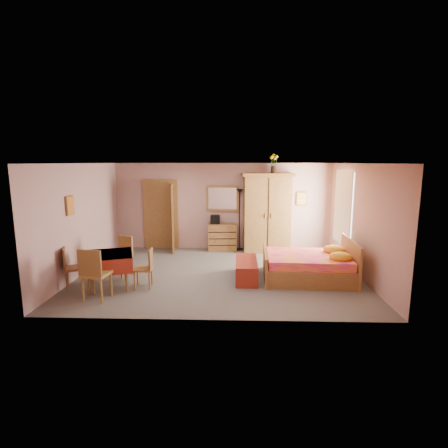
{
  "coord_description": "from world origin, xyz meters",
  "views": [
    {
      "loc": [
        0.38,
        -8.01,
        2.63
      ],
      "look_at": [
        0.1,
        0.3,
        1.15
      ],
      "focal_mm": 28.0,
      "sensor_mm": 36.0,
      "label": 1
    }
  ],
  "objects_px": {
    "floor_lamp": "(239,220)",
    "sunflower_vase": "(274,163)",
    "chair_south": "(96,273)",
    "stereo": "(215,219)",
    "chest_of_drawers": "(222,237)",
    "chair_west": "(75,267)",
    "bench": "(246,269)",
    "wall_mirror": "(222,198)",
    "dining_table": "(108,271)",
    "bed": "(307,259)",
    "wardrobe": "(267,213)",
    "chair_north": "(120,257)",
    "chair_east": "(143,268)"
  },
  "relations": [
    {
      "from": "wardrobe",
      "to": "bed",
      "type": "bearing_deg",
      "value": -77.15
    },
    {
      "from": "sunflower_vase",
      "to": "dining_table",
      "type": "xyz_separation_m",
      "value": [
        -3.78,
        -3.28,
        -2.23
      ]
    },
    {
      "from": "floor_lamp",
      "to": "dining_table",
      "type": "relative_size",
      "value": 1.85
    },
    {
      "from": "chair_east",
      "to": "chest_of_drawers",
      "type": "bearing_deg",
      "value": -29.76
    },
    {
      "from": "chair_south",
      "to": "sunflower_vase",
      "type": "bearing_deg",
      "value": 54.45
    },
    {
      "from": "wall_mirror",
      "to": "dining_table",
      "type": "xyz_separation_m",
      "value": [
        -2.3,
        -3.46,
        -1.19
      ]
    },
    {
      "from": "stereo",
      "to": "bench",
      "type": "relative_size",
      "value": 0.22
    },
    {
      "from": "bench",
      "to": "chair_south",
      "type": "bearing_deg",
      "value": -156.32
    },
    {
      "from": "stereo",
      "to": "sunflower_vase",
      "type": "xyz_separation_m",
      "value": [
        1.7,
        -0.03,
        1.66
      ]
    },
    {
      "from": "wardrobe",
      "to": "dining_table",
      "type": "distance_m",
      "value": 4.88
    },
    {
      "from": "chest_of_drawers",
      "to": "sunflower_vase",
      "type": "height_order",
      "value": "sunflower_vase"
    },
    {
      "from": "chair_south",
      "to": "chest_of_drawers",
      "type": "bearing_deg",
      "value": 67.97
    },
    {
      "from": "chest_of_drawers",
      "to": "wardrobe",
      "type": "xyz_separation_m",
      "value": [
        1.31,
        -0.06,
        0.76
      ]
    },
    {
      "from": "floor_lamp",
      "to": "chair_west",
      "type": "relative_size",
      "value": 2.1
    },
    {
      "from": "sunflower_vase",
      "to": "bed",
      "type": "height_order",
      "value": "sunflower_vase"
    },
    {
      "from": "wardrobe",
      "to": "chair_north",
      "type": "height_order",
      "value": "wardrobe"
    },
    {
      "from": "chair_west",
      "to": "wall_mirror",
      "type": "bearing_deg",
      "value": 115.52
    },
    {
      "from": "chest_of_drawers",
      "to": "chair_west",
      "type": "bearing_deg",
      "value": -135.29
    },
    {
      "from": "chair_east",
      "to": "chair_west",
      "type": "bearing_deg",
      "value": 87.96
    },
    {
      "from": "bed",
      "to": "wall_mirror",
      "type": "bearing_deg",
      "value": 129.13
    },
    {
      "from": "bed",
      "to": "chair_south",
      "type": "distance_m",
      "value": 4.51
    },
    {
      "from": "stereo",
      "to": "wardrobe",
      "type": "relative_size",
      "value": 0.12
    },
    {
      "from": "stereo",
      "to": "chair_north",
      "type": "xyz_separation_m",
      "value": [
        -2.07,
        -2.54,
        -0.47
      ]
    },
    {
      "from": "wardrobe",
      "to": "chair_east",
      "type": "xyz_separation_m",
      "value": [
        -2.86,
        -3.18,
        -0.74
      ]
    },
    {
      "from": "chest_of_drawers",
      "to": "bench",
      "type": "bearing_deg",
      "value": -79.12
    },
    {
      "from": "stereo",
      "to": "bed",
      "type": "xyz_separation_m",
      "value": [
        2.25,
        -2.62,
        -0.47
      ]
    },
    {
      "from": "wardrobe",
      "to": "dining_table",
      "type": "xyz_separation_m",
      "value": [
        -3.61,
        -3.19,
        -0.79
      ]
    },
    {
      "from": "bench",
      "to": "chair_west",
      "type": "bearing_deg",
      "value": -169.28
    },
    {
      "from": "wardrobe",
      "to": "bench",
      "type": "height_order",
      "value": "wardrobe"
    },
    {
      "from": "chest_of_drawers",
      "to": "chair_west",
      "type": "height_order",
      "value": "chair_west"
    },
    {
      "from": "floor_lamp",
      "to": "chest_of_drawers",
      "type": "bearing_deg",
      "value": -174.52
    },
    {
      "from": "chest_of_drawers",
      "to": "chair_east",
      "type": "height_order",
      "value": "chair_east"
    },
    {
      "from": "chair_south",
      "to": "wardrobe",
      "type": "bearing_deg",
      "value": 55.19
    },
    {
      "from": "wall_mirror",
      "to": "stereo",
      "type": "height_order",
      "value": "wall_mirror"
    },
    {
      "from": "wall_mirror",
      "to": "stereo",
      "type": "xyz_separation_m",
      "value": [
        -0.21,
        -0.15,
        -0.62
      ]
    },
    {
      "from": "wall_mirror",
      "to": "chair_west",
      "type": "height_order",
      "value": "wall_mirror"
    },
    {
      "from": "bed",
      "to": "chair_north",
      "type": "bearing_deg",
      "value": -178.15
    },
    {
      "from": "chair_south",
      "to": "stereo",
      "type": "bearing_deg",
      "value": 70.72
    },
    {
      "from": "chest_of_drawers",
      "to": "stereo",
      "type": "xyz_separation_m",
      "value": [
        -0.21,
        0.06,
        0.53
      ]
    },
    {
      "from": "dining_table",
      "to": "chair_south",
      "type": "relative_size",
      "value": 0.97
    },
    {
      "from": "dining_table",
      "to": "chair_east",
      "type": "bearing_deg",
      "value": 0.68
    },
    {
      "from": "floor_lamp",
      "to": "sunflower_vase",
      "type": "height_order",
      "value": "sunflower_vase"
    },
    {
      "from": "wardrobe",
      "to": "dining_table",
      "type": "relative_size",
      "value": 2.33
    },
    {
      "from": "wardrobe",
      "to": "sunflower_vase",
      "type": "distance_m",
      "value": 1.45
    },
    {
      "from": "wall_mirror",
      "to": "floor_lamp",
      "type": "xyz_separation_m",
      "value": [
        0.51,
        -0.16,
        -0.63
      ]
    },
    {
      "from": "bed",
      "to": "chair_west",
      "type": "height_order",
      "value": "bed"
    },
    {
      "from": "bed",
      "to": "bench",
      "type": "relative_size",
      "value": 1.54
    },
    {
      "from": "wall_mirror",
      "to": "chair_north",
      "type": "relative_size",
      "value": 1.07
    },
    {
      "from": "dining_table",
      "to": "wardrobe",
      "type": "bearing_deg",
      "value": 41.5
    },
    {
      "from": "sunflower_vase",
      "to": "wall_mirror",
      "type": "bearing_deg",
      "value": 172.94
    }
  ]
}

